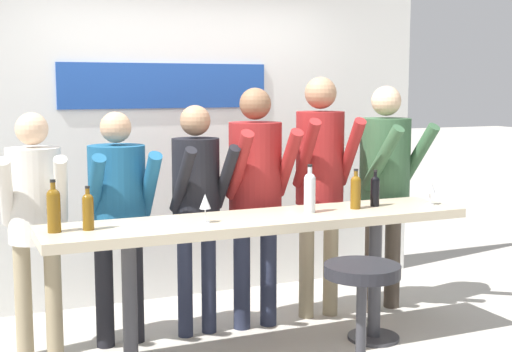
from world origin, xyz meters
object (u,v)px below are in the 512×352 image
(wine_bottle_0, at_px, (375,190))
(wine_bottle_3, at_px, (54,208))
(wine_bottle_4, at_px, (88,210))
(person_left, at_px, (118,204))
(tasting_table, at_px, (261,237))
(wine_bottle_2, at_px, (310,191))
(bar_stool, at_px, (361,307))
(wine_glass_0, at_px, (205,202))
(person_far_left, at_px, (35,208))
(person_center, at_px, (256,181))
(person_right, at_px, (386,173))
(wine_bottle_1, at_px, (356,190))
(wine_glass_1, at_px, (430,187))
(person_center_right, at_px, (320,169))
(person_center_left, at_px, (197,194))

(wine_bottle_0, bearing_deg, wine_bottle_3, -179.55)
(wine_bottle_3, distance_m, wine_bottle_4, 0.19)
(person_left, relative_size, wine_bottle_0, 6.29)
(tasting_table, height_order, wine_bottle_0, wine_bottle_0)
(wine_bottle_2, bearing_deg, wine_bottle_4, 179.35)
(bar_stool, bearing_deg, wine_glass_0, 137.12)
(person_far_left, relative_size, wine_bottle_2, 5.00)
(person_center, bearing_deg, person_left, 179.42)
(person_far_left, relative_size, person_right, 0.91)
(wine_bottle_0, bearing_deg, person_right, 50.04)
(tasting_table, xyz_separation_m, wine_bottle_0, (0.87, 0.04, 0.25))
(tasting_table, distance_m, wine_bottle_3, 1.31)
(person_center, distance_m, person_right, 1.09)
(bar_stool, height_order, person_center, person_center)
(tasting_table, distance_m, person_right, 1.43)
(person_far_left, distance_m, person_center, 1.53)
(bar_stool, bearing_deg, wine_bottle_2, 87.26)
(person_left, bearing_deg, person_center, -4.03)
(tasting_table, distance_m, wine_glass_0, 0.48)
(wine_bottle_1, height_order, wine_bottle_4, wine_bottle_1)
(person_left, bearing_deg, wine_bottle_0, -20.34)
(wine_bottle_3, height_order, wine_bottle_4, wine_bottle_3)
(tasting_table, relative_size, wine_glass_1, 15.68)
(bar_stool, height_order, wine_glass_1, wine_glass_1)
(tasting_table, xyz_separation_m, wine_bottle_3, (-1.28, 0.02, 0.27))
(person_right, relative_size, wine_bottle_3, 5.81)
(bar_stool, xyz_separation_m, wine_bottle_2, (0.03, 0.70, 0.57))
(tasting_table, xyz_separation_m, person_center_right, (0.75, 0.60, 0.34))
(tasting_table, relative_size, person_right, 1.58)
(person_right, xyz_separation_m, wine_glass_0, (-1.69, -0.59, -0.03))
(person_left, xyz_separation_m, wine_glass_1, (2.05, -0.66, 0.08))
(person_center, bearing_deg, person_right, 0.62)
(person_right, relative_size, wine_glass_0, 9.95)
(wine_bottle_3, bearing_deg, person_center, 19.96)
(tasting_table, distance_m, bar_stool, 0.83)
(person_center_right, bearing_deg, wine_glass_0, -143.78)
(wine_bottle_2, relative_size, wine_glass_0, 1.80)
(wine_bottle_0, bearing_deg, bar_stool, -126.91)
(person_center_left, height_order, person_center_right, person_center_right)
(person_far_left, height_order, wine_bottle_4, person_far_left)
(bar_stool, relative_size, person_left, 0.48)
(wine_glass_1, bearing_deg, wine_bottle_1, 173.60)
(person_left, relative_size, person_center_right, 0.87)
(person_left, xyz_separation_m, person_center, (0.99, -0.04, 0.10))
(person_left, distance_m, wine_bottle_3, 0.77)
(wine_bottle_1, distance_m, wine_glass_1, 0.57)
(tasting_table, relative_size, person_center_right, 1.52)
(wine_bottle_1, xyz_separation_m, wine_glass_0, (-1.10, -0.06, -0.00))
(wine_bottle_0, bearing_deg, wine_glass_0, -175.89)
(person_center, xyz_separation_m, wine_bottle_2, (0.14, -0.57, 0.00))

